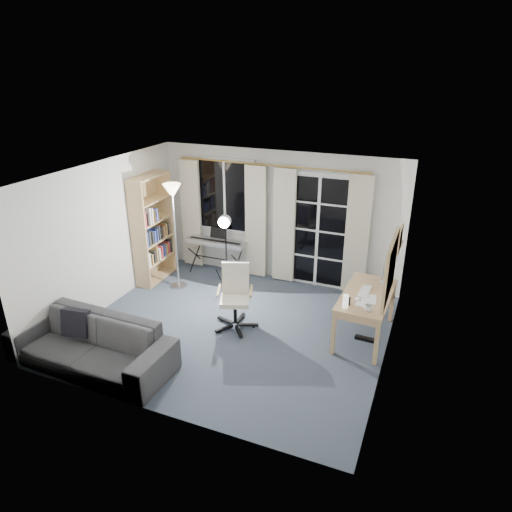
{
  "coord_description": "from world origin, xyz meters",
  "views": [
    {
      "loc": [
        2.61,
        -5.44,
        3.77
      ],
      "look_at": [
        0.23,
        0.35,
        1.12
      ],
      "focal_mm": 32.0,
      "sensor_mm": 36.0,
      "label": 1
    }
  ],
  "objects": [
    {
      "name": "window",
      "position": [
        -1.05,
        1.97,
        1.5
      ],
      "size": [
        1.2,
        0.08,
        1.4
      ],
      "color": "white",
      "rests_on": "floor"
    },
    {
      "name": "office_chair",
      "position": [
        -0.03,
        0.16,
        0.59
      ],
      "size": [
        0.69,
        0.67,
        1.0
      ],
      "rotation": [
        0.0,
        0.0,
        0.36
      ],
      "color": "black",
      "rests_on": "floor"
    },
    {
      "name": "curtains",
      "position": [
        -0.14,
        1.88,
        1.09
      ],
      "size": [
        3.6,
        0.07,
        2.13
      ],
      "color": "gold",
      "rests_on": "floor"
    },
    {
      "name": "desk_clutter",
      "position": [
        1.81,
        0.33,
        0.56
      ],
      "size": [
        0.44,
        0.8,
        0.9
      ],
      "rotation": [
        0.0,
        0.0,
        -0.04
      ],
      "color": "white",
      "rests_on": "desk"
    },
    {
      "name": "monitor",
      "position": [
        2.08,
        1.0,
        0.98
      ],
      "size": [
        0.18,
        0.51,
        0.45
      ],
      "rotation": [
        0.0,
        0.0,
        -0.04
      ],
      "color": "silver",
      "rests_on": "desk"
    },
    {
      "name": "torchiere_lamp",
      "position": [
        -1.53,
        0.93,
        1.54
      ],
      "size": [
        0.36,
        0.36,
        1.91
      ],
      "rotation": [
        0.0,
        0.0,
        -0.23
      ],
      "color": "#B2B2B7",
      "rests_on": "floor"
    },
    {
      "name": "sofa",
      "position": [
        -1.36,
        -1.55,
        0.44
      ],
      "size": [
        2.27,
        0.71,
        0.88
      ],
      "rotation": [
        0.0,
        0.0,
        -0.03
      ],
      "color": "#2A292C",
      "rests_on": "floor"
    },
    {
      "name": "wall_shelf",
      "position": [
        2.16,
        1.05,
        1.41
      ],
      "size": [
        0.16,
        0.3,
        0.18
      ],
      "color": "tan",
      "rests_on": "floor"
    },
    {
      "name": "keyboard_piano",
      "position": [
        -1.14,
        1.7,
        0.64
      ],
      "size": [
        1.16,
        0.56,
        0.84
      ],
      "rotation": [
        0.0,
        0.0,
        0.01
      ],
      "color": "black",
      "rests_on": "floor"
    },
    {
      "name": "mug",
      "position": [
        1.98,
        0.05,
        0.77
      ],
      "size": [
        0.12,
        0.1,
        0.12
      ],
      "primitive_type": "imported",
      "rotation": [
        0.0,
        0.0,
        -0.04
      ],
      "color": "silver",
      "rests_on": "desk"
    },
    {
      "name": "framed_print",
      "position": [
        2.23,
        0.55,
        1.6
      ],
      "size": [
        0.03,
        0.42,
        0.32
      ],
      "color": "tan",
      "rests_on": "floor"
    },
    {
      "name": "bookshelf",
      "position": [
        -2.12,
        1.05,
        0.94
      ],
      "size": [
        0.34,
        0.93,
        1.99
      ],
      "rotation": [
        0.0,
        0.0,
        0.03
      ],
      "color": "tan",
      "rests_on": "floor"
    },
    {
      "name": "studio_light",
      "position": [
        -0.53,
        0.86,
        1.23
      ],
      "size": [
        0.32,
        0.33,
        1.54
      ],
      "rotation": [
        0.0,
        0.0,
        0.23
      ],
      "color": "black",
      "rests_on": "floor"
    },
    {
      "name": "wall_mirror",
      "position": [
        2.22,
        -0.35,
        1.55
      ],
      "size": [
        0.04,
        0.94,
        0.74
      ],
      "color": "tan",
      "rests_on": "floor"
    },
    {
      "name": "desk",
      "position": [
        1.88,
        0.55,
        0.62
      ],
      "size": [
        0.72,
        1.36,
        0.71
      ],
      "rotation": [
        0.0,
        0.0,
        -0.04
      ],
      "color": "tan",
      "rests_on": "floor"
    },
    {
      "name": "floor",
      "position": [
        0.0,
        0.0,
        -0.01
      ],
      "size": [
        4.5,
        4.0,
        0.02
      ],
      "primitive_type": "cube",
      "color": "#363F4F",
      "rests_on": "ground"
    },
    {
      "name": "french_door",
      "position": [
        0.75,
        1.97,
        1.03
      ],
      "size": [
        1.32,
        0.09,
        2.11
      ],
      "color": "white",
      "rests_on": "floor"
    }
  ]
}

